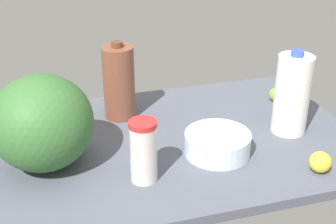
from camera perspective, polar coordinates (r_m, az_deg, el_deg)
name	(u,v)px	position (r cm, az deg, el deg)	size (l,w,h in cm)	color
countertop	(168,144)	(148.73, 0.00, -3.95)	(120.00, 76.00, 3.00)	#4D525D
watermelon	(42,123)	(133.96, -15.11, -1.28)	(28.69, 28.69, 27.23)	#34662F
tumbler_cup	(143,151)	(125.42, -3.01, -4.77)	(7.60, 7.60, 17.94)	silver
chocolate_milk_jug	(119,82)	(158.04, -6.01, 3.61)	(10.63, 10.63, 26.93)	brown
milk_jug	(292,94)	(152.79, 14.89, 2.09)	(11.15, 11.15, 27.54)	white
mixing_bowl	(218,143)	(140.52, 6.06, -3.83)	(19.78, 19.78, 6.64)	silver
lime_loose	(276,94)	(176.96, 13.04, 2.10)	(5.20, 5.20, 5.20)	#6CB432
orange_beside_bowl	(52,113)	(160.73, -13.96, -0.12)	(7.79, 7.79, 7.79)	orange
lemon_far_back	(320,162)	(138.32, 18.07, -5.83)	(6.14, 6.14, 6.14)	yellow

